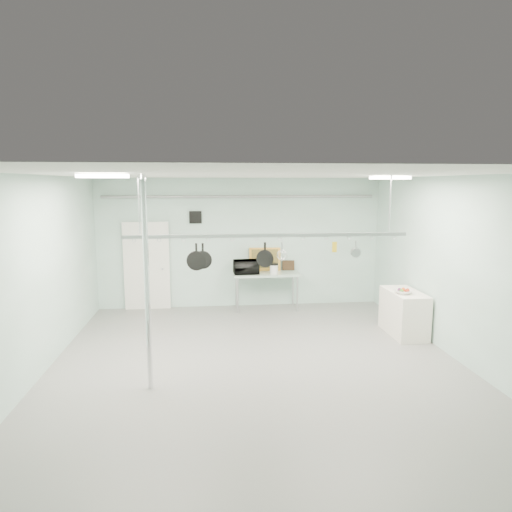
{
  "coord_description": "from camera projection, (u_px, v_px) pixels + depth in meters",
  "views": [
    {
      "loc": [
        -0.8,
        -7.23,
        3.06
      ],
      "look_at": [
        0.07,
        1.0,
        1.74
      ],
      "focal_mm": 32.0,
      "sensor_mm": 36.0,
      "label": 1
    }
  ],
  "objects": [
    {
      "name": "chrome_pole",
      "position": [
        147.0,
        285.0,
        6.65
      ],
      "size": [
        0.08,
        0.08,
        3.2
      ],
      "primitive_type": "cylinder",
      "color": "silver",
      "rests_on": "floor"
    },
    {
      "name": "door",
      "position": [
        147.0,
        267.0,
        11.13
      ],
      "size": [
        1.1,
        0.1,
        2.2
      ],
      "primitive_type": "cube",
      "color": "silver",
      "rests_on": "floor"
    },
    {
      "name": "light_panel_left",
      "position": [
        103.0,
        176.0,
        6.15
      ],
      "size": [
        0.65,
        0.3,
        0.05
      ],
      "primitive_type": "cube",
      "color": "white",
      "rests_on": "ceiling"
    },
    {
      "name": "conduit_pipe",
      "position": [
        241.0,
        197.0,
        11.06
      ],
      "size": [
        6.6,
        0.07,
        0.07
      ],
      "primitive_type": "cylinder",
      "rotation": [
        0.0,
        1.57,
        0.0
      ],
      "color": "gray",
      "rests_on": "back_wall"
    },
    {
      "name": "side_cabinet",
      "position": [
        404.0,
        313.0,
        9.3
      ],
      "size": [
        0.6,
        1.2,
        0.9
      ],
      "primitive_type": "cube",
      "color": "white",
      "rests_on": "floor"
    },
    {
      "name": "grater",
      "position": [
        334.0,
        247.0,
        7.79
      ],
      "size": [
        0.08,
        0.02,
        0.2
      ],
      "primitive_type": null,
      "rotation": [
        0.0,
        0.0,
        0.03
      ],
      "color": "orange",
      "rests_on": "pot_rack"
    },
    {
      "name": "back_wall",
      "position": [
        241.0,
        243.0,
        11.33
      ],
      "size": [
        7.0,
        0.02,
        3.2
      ],
      "primitive_type": "cube",
      "color": "silver",
      "rests_on": "floor"
    },
    {
      "name": "microwave",
      "position": [
        246.0,
        267.0,
        11.01
      ],
      "size": [
        0.62,
        0.44,
        0.33
      ],
      "primitive_type": "imported",
      "rotation": [
        0.0,
        0.0,
        3.21
      ],
      "color": "black",
      "rests_on": "prep_table"
    },
    {
      "name": "prep_table",
      "position": [
        266.0,
        276.0,
        11.13
      ],
      "size": [
        1.6,
        0.7,
        0.91
      ],
      "color": "#A0BDAB",
      "rests_on": "floor"
    },
    {
      "name": "floor",
      "position": [
        258.0,
        368.0,
        7.66
      ],
      "size": [
        8.0,
        8.0,
        0.0
      ],
      "primitive_type": "plane",
      "color": "gray",
      "rests_on": "ground"
    },
    {
      "name": "fruit_bowl",
      "position": [
        404.0,
        292.0,
        9.02
      ],
      "size": [
        0.41,
        0.41,
        0.08
      ],
      "primitive_type": "imported",
      "rotation": [
        0.0,
        0.0,
        0.29
      ],
      "color": "white",
      "rests_on": "side_cabinet"
    },
    {
      "name": "fruit_cluster",
      "position": [
        404.0,
        290.0,
        9.02
      ],
      "size": [
        0.24,
        0.24,
        0.09
      ],
      "primitive_type": null,
      "color": "#AD2510",
      "rests_on": "fruit_bowl"
    },
    {
      "name": "whisk",
      "position": [
        282.0,
        250.0,
        7.7
      ],
      "size": [
        0.2,
        0.2,
        0.29
      ],
      "primitive_type": null,
      "rotation": [
        0.0,
        0.0,
        0.16
      ],
      "color": "silver",
      "rests_on": "pot_rack"
    },
    {
      "name": "light_panel_right",
      "position": [
        390.0,
        178.0,
        8.01
      ],
      "size": [
        0.65,
        0.3,
        0.05
      ],
      "primitive_type": "cube",
      "color": "white",
      "rests_on": "ceiling"
    },
    {
      "name": "wall_vent",
      "position": [
        195.0,
        217.0,
        11.1
      ],
      "size": [
        0.3,
        0.04,
        0.3
      ],
      "primitive_type": "cube",
      "color": "black",
      "rests_on": "back_wall"
    },
    {
      "name": "right_wall",
      "position": [
        461.0,
        270.0,
        7.78
      ],
      "size": [
        0.02,
        8.0,
        3.2
      ],
      "primitive_type": "cube",
      "color": "silver",
      "rests_on": "floor"
    },
    {
      "name": "pot_rack",
      "position": [
        268.0,
        234.0,
        7.63
      ],
      "size": [
        4.8,
        0.06,
        1.0
      ],
      "color": "#B7B7BC",
      "rests_on": "ceiling"
    },
    {
      "name": "ceiling",
      "position": [
        258.0,
        175.0,
        7.16
      ],
      "size": [
        7.0,
        8.0,
        0.02
      ],
      "primitive_type": "cube",
      "color": "silver",
      "rests_on": "back_wall"
    },
    {
      "name": "skillet_right",
      "position": [
        265.0,
        255.0,
        7.68
      ],
      "size": [
        0.3,
        0.17,
        0.42
      ],
      "primitive_type": null,
      "rotation": [
        0.0,
        0.0,
        -0.38
      ],
      "color": "black",
      "rests_on": "pot_rack"
    },
    {
      "name": "painting_large",
      "position": [
        265.0,
        259.0,
        11.37
      ],
      "size": [
        0.78,
        0.16,
        0.58
      ],
      "primitive_type": "cube",
      "rotation": [
        -0.14,
        0.0,
        -0.04
      ],
      "color": "gold",
      "rests_on": "prep_table"
    },
    {
      "name": "skillet_left",
      "position": [
        196.0,
        256.0,
        7.56
      ],
      "size": [
        0.33,
        0.08,
        0.44
      ],
      "primitive_type": null,
      "rotation": [
        0.0,
        0.0,
        -0.07
      ],
      "color": "black",
      "rests_on": "pot_rack"
    },
    {
      "name": "saucepan",
      "position": [
        356.0,
        249.0,
        7.83
      ],
      "size": [
        0.17,
        0.12,
        0.27
      ],
      "primitive_type": null,
      "rotation": [
        0.0,
        0.0,
        0.22
      ],
      "color": "silver",
      "rests_on": "pot_rack"
    },
    {
      "name": "painting_small",
      "position": [
        288.0,
        265.0,
        11.46
      ],
      "size": [
        0.31,
        0.11,
        0.25
      ],
      "primitive_type": "cube",
      "rotation": [
        -0.17,
        0.0,
        -0.08
      ],
      "color": "black",
      "rests_on": "prep_table"
    },
    {
      "name": "skillet_mid",
      "position": [
        203.0,
        256.0,
        7.57
      ],
      "size": [
        0.31,
        0.12,
        0.43
      ],
      "primitive_type": null,
      "rotation": [
        0.0,
        0.0,
        -0.22
      ],
      "color": "black",
      "rests_on": "pot_rack"
    },
    {
      "name": "coffee_canister",
      "position": [
        274.0,
        270.0,
        10.95
      ],
      "size": [
        0.22,
        0.22,
        0.23
      ],
      "primitive_type": "cylinder",
      "rotation": [
        0.0,
        0.0,
        0.17
      ],
      "color": "silver",
      "rests_on": "prep_table"
    }
  ]
}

